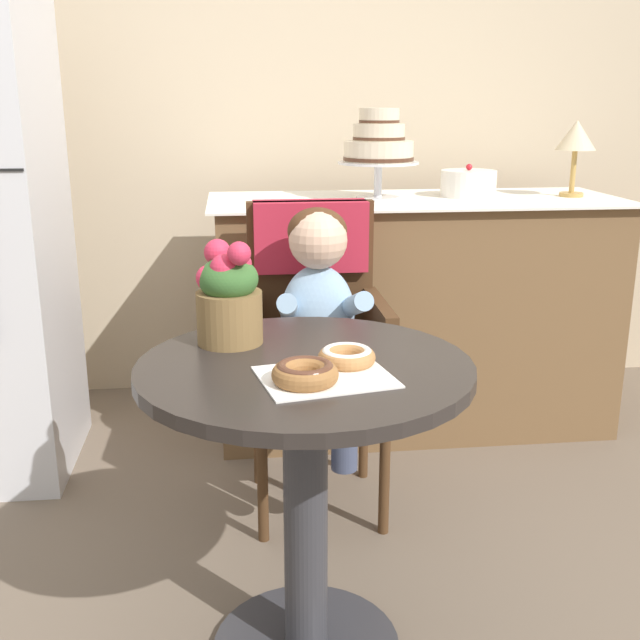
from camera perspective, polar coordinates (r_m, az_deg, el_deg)
name	(u,v)px	position (r m, az deg, el deg)	size (l,w,h in m)	color
back_wall	(261,77)	(3.38, -4.39, 17.61)	(4.80, 0.10, 2.70)	#C1AD8E
cafe_table	(305,454)	(1.70, -1.10, -9.94)	(0.72, 0.72, 0.72)	#282321
wicker_chair	(313,306)	(2.38, -0.49, 1.07)	(0.42, 0.45, 0.95)	#472D19
seated_child	(319,307)	(2.22, -0.06, 0.99)	(0.27, 0.32, 0.73)	#8CADCC
paper_napkin	(325,377)	(1.54, 0.40, -4.27)	(0.26, 0.20, 0.00)	white
donut_front	(347,356)	(1.60, 2.01, -2.69)	(0.12, 0.12, 0.04)	#AD7542
donut_mid	(305,373)	(1.49, -1.12, -3.94)	(0.13, 0.13, 0.04)	#936033
flower_vase	(229,294)	(1.74, -6.82, 1.93)	(0.15, 0.15, 0.24)	brown
display_counter	(413,313)	(3.02, 6.92, 0.54)	(1.56, 0.62, 0.90)	brown
tiered_cake_stand	(379,145)	(2.88, 4.39, 12.84)	(0.30, 0.30, 0.33)	silver
round_layer_cake	(468,183)	(3.02, 10.99, 9.96)	(0.21, 0.21, 0.12)	white
table_lamp	(576,139)	(3.11, 18.55, 12.69)	(0.15, 0.15, 0.28)	#B28C47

